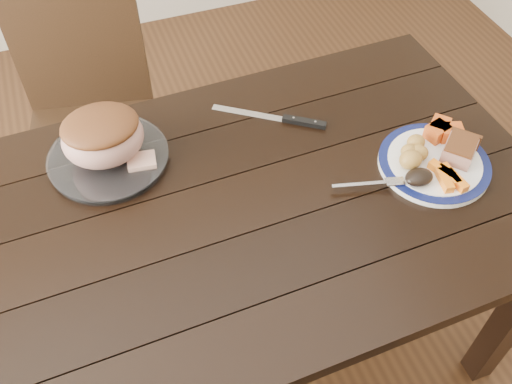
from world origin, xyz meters
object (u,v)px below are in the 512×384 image
object	(u,v)px
serving_platter	(109,159)
carving_knife	(290,120)
dining_table	(223,232)
dinner_plate	(434,164)
roast_joint	(103,138)
pork_slice	(460,150)
fork	(374,184)
chair_far	(89,110)

from	to	relation	value
serving_platter	carving_knife	world-z (taller)	serving_platter
dining_table	dinner_plate	distance (m)	0.56
carving_knife	roast_joint	bearing A→B (deg)	-147.30
serving_platter	carving_knife	xyz separation A→B (m)	(0.49, -0.02, -0.00)
dining_table	carving_knife	bearing A→B (deg)	39.94
dining_table	pork_slice	distance (m)	0.63
dinner_plate	roast_joint	distance (m)	0.83
serving_platter	roast_joint	distance (m)	0.07
dinner_plate	carving_knife	xyz separation A→B (m)	(-0.28, 0.28, -0.00)
dining_table	carving_knife	xyz separation A→B (m)	(0.27, 0.23, 0.10)
serving_platter	roast_joint	bearing A→B (deg)	90.00
pork_slice	roast_joint	world-z (taller)	roast_joint
dining_table	pork_slice	bearing A→B (deg)	-5.57
fork	carving_knife	world-z (taller)	fork
dining_table	roast_joint	distance (m)	0.38
chair_far	roast_joint	world-z (taller)	chair_far
dining_table	roast_joint	xyz separation A→B (m)	(-0.22, 0.25, 0.17)
dining_table	fork	size ratio (longest dim) A/B	9.22
dining_table	dinner_plate	xyz separation A→B (m)	(0.55, -0.05, 0.10)
chair_far	roast_joint	bearing A→B (deg)	104.18
pork_slice	carving_knife	distance (m)	0.44
pork_slice	fork	bearing A→B (deg)	-177.62
serving_platter	pork_slice	size ratio (longest dim) A/B	3.24
dinner_plate	pork_slice	world-z (taller)	pork_slice
pork_slice	dining_table	bearing A→B (deg)	174.43
dining_table	pork_slice	xyz separation A→B (m)	(0.61, -0.06, 0.13)
roast_joint	carving_knife	xyz separation A→B (m)	(0.49, -0.02, -0.08)
dinner_plate	roast_joint	world-z (taller)	roast_joint
fork	dinner_plate	bearing A→B (deg)	19.17
serving_platter	pork_slice	distance (m)	0.89
dining_table	pork_slice	size ratio (longest dim) A/B	17.71
serving_platter	pork_slice	bearing A→B (deg)	-20.33
dining_table	fork	xyz separation A→B (m)	(0.37, -0.07, 0.11)
dinner_plate	pork_slice	xyz separation A→B (m)	(0.06, -0.01, 0.03)
serving_platter	carving_knife	distance (m)	0.49
roast_joint	carving_knife	distance (m)	0.50
chair_far	serving_platter	distance (m)	0.54
fork	roast_joint	world-z (taller)	roast_joint
fork	dining_table	bearing A→B (deg)	-176.40
pork_slice	roast_joint	size ratio (longest dim) A/B	0.46
dinner_plate	serving_platter	bearing A→B (deg)	158.51
pork_slice	roast_joint	bearing A→B (deg)	159.67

